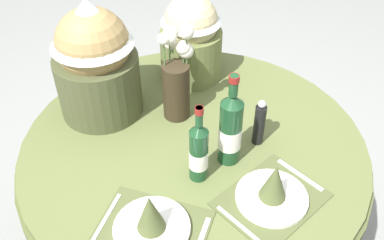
# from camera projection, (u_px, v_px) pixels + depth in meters

# --- Properties ---
(dining_table) EXTENTS (1.33, 1.33, 0.74)m
(dining_table) POSITION_uv_depth(u_px,v_px,m) (194.00, 167.00, 1.74)
(dining_table) COLOR #5B6638
(dining_table) RESTS_ON ground
(place_setting_left) EXTENTS (0.42, 0.40, 0.16)m
(place_setting_left) POSITION_uv_depth(u_px,v_px,m) (151.00, 221.00, 1.32)
(place_setting_left) COLOR #4E562F
(place_setting_left) RESTS_ON dining_table
(place_setting_right) EXTENTS (0.42, 0.40, 0.16)m
(place_setting_right) POSITION_uv_depth(u_px,v_px,m) (273.00, 190.00, 1.41)
(place_setting_right) COLOR #4E562F
(place_setting_right) RESTS_ON dining_table
(flower_vase) EXTENTS (0.13, 0.17, 0.40)m
(flower_vase) POSITION_uv_depth(u_px,v_px,m) (176.00, 77.00, 1.66)
(flower_vase) COLOR #332819
(flower_vase) RESTS_ON dining_table
(wine_bottle_left) EXTENTS (0.08, 0.08, 0.37)m
(wine_bottle_left) POSITION_uv_depth(u_px,v_px,m) (230.00, 129.00, 1.49)
(wine_bottle_left) COLOR #194223
(wine_bottle_left) RESTS_ON dining_table
(wine_bottle_centre) EXTENTS (0.07, 0.07, 0.31)m
(wine_bottle_centre) POSITION_uv_depth(u_px,v_px,m) (199.00, 152.00, 1.44)
(wine_bottle_centre) COLOR #194223
(wine_bottle_centre) RESTS_ON dining_table
(pepper_mill) EXTENTS (0.04, 0.04, 0.20)m
(pepper_mill) POSITION_uv_depth(u_px,v_px,m) (259.00, 123.00, 1.59)
(pepper_mill) COLOR black
(pepper_mill) RESTS_ON dining_table
(gift_tub_back_left) EXTENTS (0.33, 0.33, 0.49)m
(gift_tub_back_left) POSITION_uv_depth(u_px,v_px,m) (95.00, 56.00, 1.63)
(gift_tub_back_left) COLOR #474C2D
(gift_tub_back_left) RESTS_ON dining_table
(gift_tub_back_centre) EXTENTS (0.27, 0.27, 0.41)m
(gift_tub_back_centre) POSITION_uv_depth(u_px,v_px,m) (191.00, 32.00, 1.84)
(gift_tub_back_centre) COLOR olive
(gift_tub_back_centre) RESTS_ON dining_table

